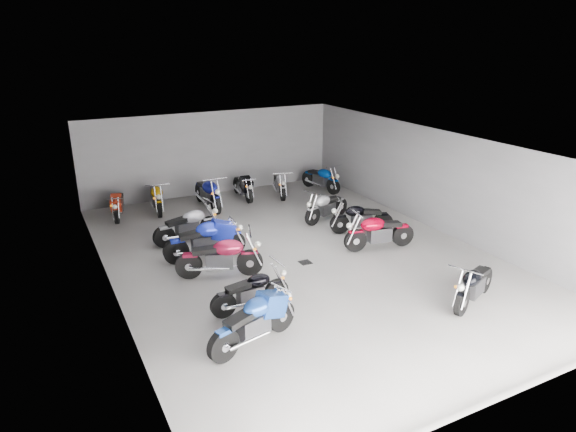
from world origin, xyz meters
The scene contains 21 objects.
ground centered at (0.00, 0.00, 0.00)m, with size 14.00×14.00×0.00m, color #999691.
wall_back centered at (0.00, 7.00, 1.60)m, with size 10.00×0.10×3.20m, color slate.
wall_left centered at (-5.00, 0.00, 1.60)m, with size 0.10×14.00×3.20m, color slate.
wall_right centered at (5.00, 0.00, 1.60)m, with size 0.10×14.00×3.20m, color slate.
ceiling centered at (0.00, 0.00, 3.22)m, with size 10.00×14.00×0.04m, color black.
drain_grate centered at (0.00, -0.50, 0.01)m, with size 0.32×0.32×0.01m, color black.
motorcycle_left_b centered at (-2.84, -3.49, 0.53)m, with size 2.16×0.82×0.98m.
motorcycle_left_c centered at (-2.33, -2.16, 0.46)m, with size 1.93×0.40×0.85m.
motorcycle_left_d centered at (-2.36, -0.23, 0.54)m, with size 2.17×0.91×0.99m.
motorcycle_left_e centered at (-2.33, 1.01, 0.56)m, with size 2.33×0.50×1.02m.
motorcycle_left_f centered at (-2.40, 2.47, 0.52)m, with size 2.15×0.51×0.95m.
motorcycle_right_a centered at (2.37, -4.27, 0.49)m, with size 1.94×0.93×0.90m.
motorcycle_right_d centered at (2.38, -0.60, 0.53)m, with size 2.18×0.58×0.96m.
motorcycle_right_e centered at (2.67, 0.72, 0.49)m, with size 1.96×0.81×0.89m.
motorcycle_right_f centered at (2.29, 2.19, 0.49)m, with size 1.98×0.77×0.90m.
motorcycle_back_a centered at (-3.88, 5.71, 0.47)m, with size 0.65×1.91×0.86m.
motorcycle_back_b centered at (-2.55, 5.76, 0.52)m, with size 0.52×2.15×0.95m.
motorcycle_back_c centered at (-0.81, 5.28, 0.56)m, with size 0.46×2.34×1.03m.
motorcycle_back_d centered at (0.76, 5.77, 0.48)m, with size 0.42×2.01×0.88m.
motorcycle_back_e centered at (2.14, 5.41, 0.48)m, with size 0.68×1.94×0.87m.
motorcycle_back_f centered at (3.94, 5.29, 0.50)m, with size 0.62×2.07×0.92m.
Camera 1 is at (-6.35, -11.77, 5.95)m, focal length 32.00 mm.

